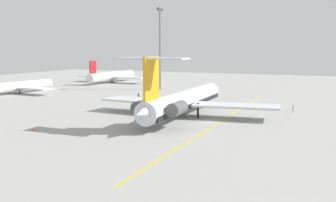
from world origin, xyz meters
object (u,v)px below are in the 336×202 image
at_px(safety_cone_wingtip, 164,100).
at_px(ground_crew_near_tail, 293,108).
at_px(airliner_far_right, 113,76).
at_px(ground_crew_near_nose, 139,95).
at_px(main_jetliner, 183,100).
at_px(safety_cone_nose, 33,129).
at_px(light_mast, 160,46).
at_px(airliner_mid_right, 21,86).

bearing_deg(safety_cone_wingtip, ground_crew_near_tail, -99.19).
xyz_separation_m(airliner_far_right, ground_crew_near_nose, (-44.29, -36.72, -1.76)).
xyz_separation_m(main_jetliner, ground_crew_near_nose, (22.49, 23.05, -2.47)).
relative_size(safety_cone_nose, safety_cone_wingtip, 1.00).
relative_size(safety_cone_wingtip, light_mast, 0.02).
distance_m(airliner_far_right, safety_cone_nose, 99.44).
xyz_separation_m(main_jetliner, airliner_mid_right, (19.51, 65.20, -1.18)).
bearing_deg(airliner_mid_right, safety_cone_wingtip, -82.08).
bearing_deg(main_jetliner, airliner_mid_right, 71.28).
relative_size(ground_crew_near_tail, safety_cone_wingtip, 2.99).
distance_m(airliner_mid_right, airliner_far_right, 47.58).
height_order(main_jetliner, safety_cone_wingtip, main_jetliner).
bearing_deg(ground_crew_near_nose, airliner_mid_right, 76.39).
xyz_separation_m(safety_cone_nose, safety_cone_wingtip, (46.15, -4.19, 0.00)).
xyz_separation_m(ground_crew_near_nose, safety_cone_wingtip, (-0.20, -8.31, -0.85)).
bearing_deg(airliner_far_right, light_mast, -118.86).
bearing_deg(safety_cone_nose, ground_crew_near_nose, 5.07).
relative_size(safety_cone_nose, light_mast, 0.02).
distance_m(safety_cone_wingtip, light_mast, 32.84).
distance_m(ground_crew_near_nose, light_mast, 29.80).
bearing_deg(airliner_far_right, airliner_mid_right, 175.26).
relative_size(airliner_mid_right, light_mast, 0.96).
height_order(main_jetliner, light_mast, light_mast).
bearing_deg(airliner_far_right, safety_cone_nose, -153.93).
xyz_separation_m(ground_crew_near_tail, light_mast, (31.52, 48.92, 14.43)).
height_order(safety_cone_nose, light_mast, light_mast).
height_order(airliner_far_right, safety_cone_nose, airliner_far_right).
bearing_deg(safety_cone_nose, airliner_mid_right, 46.85).
xyz_separation_m(airliner_far_right, safety_cone_nose, (-90.64, -40.83, -2.61)).
distance_m(airliner_mid_right, safety_cone_nose, 63.45).
relative_size(main_jetliner, airliner_mid_right, 1.65).
bearing_deg(safety_cone_nose, safety_cone_wingtip, -5.19).
height_order(ground_crew_near_nose, light_mast, light_mast).
bearing_deg(airliner_mid_right, ground_crew_near_tail, -87.20).
distance_m(ground_crew_near_nose, ground_crew_near_tail, 44.12).
bearing_deg(ground_crew_near_tail, safety_cone_nose, 45.85).
bearing_deg(ground_crew_near_nose, light_mast, -6.17).
relative_size(airliner_far_right, safety_cone_wingtip, 59.40).
distance_m(ground_crew_near_nose, safety_cone_nose, 46.54).
bearing_deg(airliner_mid_right, airliner_far_right, -1.79).
relative_size(airliner_far_right, safety_cone_nose, 59.40).
distance_m(airliner_far_right, ground_crew_near_nose, 57.56).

